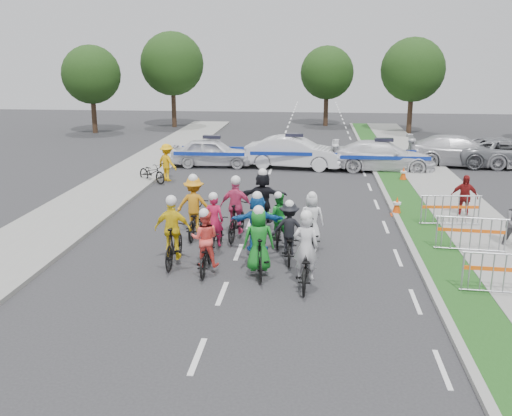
# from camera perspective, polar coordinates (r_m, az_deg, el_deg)

# --- Properties ---
(ground) EXTENTS (90.00, 90.00, 0.00)m
(ground) POSITION_cam_1_polar(r_m,az_deg,el_deg) (14.04, -3.39, -8.53)
(ground) COLOR #28282B
(ground) RESTS_ON ground
(curb_right) EXTENTS (0.20, 60.00, 0.12)m
(curb_right) POSITION_cam_1_polar(r_m,az_deg,el_deg) (18.78, 14.70, -2.63)
(curb_right) COLOR gray
(curb_right) RESTS_ON ground
(grass_strip) EXTENTS (1.20, 60.00, 0.11)m
(grass_strip) POSITION_cam_1_polar(r_m,az_deg,el_deg) (18.91, 16.80, -2.68)
(grass_strip) COLOR #1A4115
(grass_strip) RESTS_ON ground
(sidewalk_right) EXTENTS (2.40, 60.00, 0.13)m
(sidewalk_right) POSITION_cam_1_polar(r_m,az_deg,el_deg) (19.33, 22.05, -2.74)
(sidewalk_right) COLOR gray
(sidewalk_right) RESTS_ON ground
(sidewalk_left) EXTENTS (3.00, 60.00, 0.13)m
(sidewalk_left) POSITION_cam_1_polar(r_m,az_deg,el_deg) (20.45, -19.36, -1.53)
(sidewalk_left) COLOR gray
(sidewalk_left) RESTS_ON ground
(rider_0) EXTENTS (0.75, 1.98, 1.99)m
(rider_0) POSITION_cam_1_polar(r_m,az_deg,el_deg) (14.30, 4.97, -5.28)
(rider_0) COLOR black
(rider_0) RESTS_ON ground
(rider_1) EXTENTS (0.88, 1.90, 1.93)m
(rider_1) POSITION_cam_1_polar(r_m,az_deg,el_deg) (14.83, 0.29, -4.08)
(rider_1) COLOR black
(rider_1) RESTS_ON ground
(rider_2) EXTENTS (0.75, 1.75, 1.77)m
(rider_2) POSITION_cam_1_polar(r_m,az_deg,el_deg) (15.19, -5.09, -4.01)
(rider_2) COLOR black
(rider_2) RESTS_ON ground
(rider_3) EXTENTS (1.01, 1.90, 2.00)m
(rider_3) POSITION_cam_1_polar(r_m,az_deg,el_deg) (15.77, -8.26, -3.01)
(rider_3) COLOR black
(rider_3) RESTS_ON ground
(rider_4) EXTENTS (1.00, 1.75, 1.77)m
(rider_4) POSITION_cam_1_polar(r_m,az_deg,el_deg) (16.02, 3.32, -2.85)
(rider_4) COLOR black
(rider_4) RESTS_ON ground
(rider_5) EXTENTS (1.56, 1.87, 1.92)m
(rider_5) POSITION_cam_1_polar(r_m,az_deg,el_deg) (16.30, 0.15, -2.07)
(rider_5) COLOR black
(rider_5) RESTS_ON ground
(rider_6) EXTENTS (0.73, 1.80, 1.81)m
(rider_6) POSITION_cam_1_polar(r_m,az_deg,el_deg) (16.79, -4.18, -2.35)
(rider_6) COLOR black
(rider_6) RESTS_ON ground
(rider_7) EXTENTS (0.75, 1.67, 1.74)m
(rider_7) POSITION_cam_1_polar(r_m,az_deg,el_deg) (17.11, 5.56, -1.74)
(rider_7) COLOR black
(rider_7) RESTS_ON ground
(rider_8) EXTENTS (0.70, 1.64, 1.66)m
(rider_8) POSITION_cam_1_polar(r_m,az_deg,el_deg) (17.38, 2.23, -1.61)
(rider_8) COLOR black
(rider_8) RESTS_ON ground
(rider_9) EXTENTS (1.07, 1.99, 2.04)m
(rider_9) POSITION_cam_1_polar(r_m,az_deg,el_deg) (17.83, -1.97, -0.66)
(rider_9) COLOR black
(rider_9) RESTS_ON ground
(rider_10) EXTENTS (1.14, 2.01, 2.04)m
(rider_10) POSITION_cam_1_polar(r_m,az_deg,el_deg) (18.16, -6.17, -0.43)
(rider_10) COLOR black
(rider_10) RESTS_ON ground
(rider_11) EXTENTS (1.61, 1.93, 2.02)m
(rider_11) POSITION_cam_1_polar(r_m,az_deg,el_deg) (18.99, 0.68, 0.54)
(rider_11) COLOR black
(rider_11) RESTS_ON ground
(police_car_0) EXTENTS (4.29, 1.85, 1.44)m
(police_car_0) POSITION_cam_1_polar(r_m,az_deg,el_deg) (29.65, -4.41, 5.57)
(police_car_0) COLOR silver
(police_car_0) RESTS_ON ground
(police_car_1) EXTENTS (5.05, 2.30, 1.60)m
(police_car_1) POSITION_cam_1_polar(r_m,az_deg,el_deg) (29.12, 3.82, 5.57)
(police_car_1) COLOR silver
(police_car_1) RESTS_ON ground
(police_car_2) EXTENTS (5.16, 2.31, 1.47)m
(police_car_2) POSITION_cam_1_polar(r_m,az_deg,el_deg) (29.09, 12.58, 5.10)
(police_car_2) COLOR silver
(police_car_2) RESTS_ON ground
(civilian_sedan) EXTENTS (5.57, 2.63, 1.57)m
(civilian_sedan) POSITION_cam_1_polar(r_m,az_deg,el_deg) (31.40, 19.72, 5.38)
(civilian_sedan) COLOR #BBBBC1
(civilian_sedan) RESTS_ON ground
(civilian_suv) EXTENTS (5.33, 2.51, 1.47)m
(civilian_suv) POSITION_cam_1_polar(r_m,az_deg,el_deg) (32.09, 23.73, 5.10)
(civilian_suv) COLOR gray
(civilian_suv) RESTS_ON ground
(spectator_2) EXTENTS (0.99, 0.58, 1.58)m
(spectator_2) POSITION_cam_1_polar(r_m,az_deg,el_deg) (21.27, 20.11, 1.05)
(spectator_2) COLOR maroon
(spectator_2) RESTS_ON ground
(marshal_hiviz) EXTENTS (1.26, 1.14, 1.70)m
(marshal_hiviz) POSITION_cam_1_polar(r_m,az_deg,el_deg) (26.38, -8.88, 4.52)
(marshal_hiviz) COLOR #E9A80C
(marshal_hiviz) RESTS_ON ground
(barrier_0) EXTENTS (2.03, 0.63, 1.12)m
(barrier_0) POSITION_cam_1_polar(r_m,az_deg,el_deg) (14.80, 23.59, -6.23)
(barrier_0) COLOR #A5A8AD
(barrier_0) RESTS_ON ground
(barrier_1) EXTENTS (2.04, 0.67, 1.12)m
(barrier_1) POSITION_cam_1_polar(r_m,az_deg,el_deg) (17.59, 20.67, -2.63)
(barrier_1) COLOR #A5A8AD
(barrier_1) RESTS_ON ground
(barrier_2) EXTENTS (2.03, 0.66, 1.12)m
(barrier_2) POSITION_cam_1_polar(r_m,az_deg,el_deg) (20.05, 18.83, -0.34)
(barrier_2) COLOR #A5A8AD
(barrier_2) RESTS_ON ground
(cone_0) EXTENTS (0.40, 0.40, 0.70)m
(cone_0) POSITION_cam_1_polar(r_m,az_deg,el_deg) (21.11, 13.91, 0.18)
(cone_0) COLOR #F24C0C
(cone_0) RESTS_ON ground
(cone_1) EXTENTS (0.40, 0.40, 0.70)m
(cone_1) POSITION_cam_1_polar(r_m,az_deg,el_deg) (26.80, 14.52, 3.28)
(cone_1) COLOR #F24C0C
(cone_1) RESTS_ON ground
(parked_bike) EXTENTS (1.77, 1.51, 0.92)m
(parked_bike) POSITION_cam_1_polar(r_m,az_deg,el_deg) (26.20, -10.35, 3.51)
(parked_bike) COLOR black
(parked_bike) RESTS_ON ground
(tree_0) EXTENTS (4.20, 4.20, 6.30)m
(tree_0) POSITION_cam_1_polar(r_m,az_deg,el_deg) (43.79, -16.16, 12.68)
(tree_0) COLOR #382619
(tree_0) RESTS_ON ground
(tree_1) EXTENTS (4.55, 4.55, 6.82)m
(tree_1) POSITION_cam_1_polar(r_m,az_deg,el_deg) (43.25, 15.41, 13.18)
(tree_1) COLOR #382619
(tree_1) RESTS_ON ground
(tree_3) EXTENTS (4.90, 4.90, 7.35)m
(tree_3) POSITION_cam_1_polar(r_m,az_deg,el_deg) (46.06, -8.38, 14.07)
(tree_3) COLOR #382619
(tree_3) RESTS_ON ground
(tree_4) EXTENTS (4.20, 4.20, 6.30)m
(tree_4) POSITION_cam_1_polar(r_m,az_deg,el_deg) (46.72, 7.12, 13.27)
(tree_4) COLOR #382619
(tree_4) RESTS_ON ground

